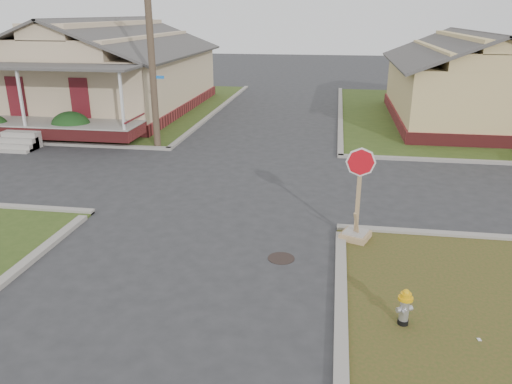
# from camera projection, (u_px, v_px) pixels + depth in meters

# --- Properties ---
(ground) EXTENTS (120.00, 120.00, 0.00)m
(ground) POSITION_uv_depth(u_px,v_px,m) (197.00, 243.00, 12.65)
(ground) COLOR #2C2C2F
(ground) RESTS_ON ground
(verge_far_left) EXTENTS (19.00, 19.00, 0.05)m
(verge_far_left) POSITION_uv_depth(u_px,v_px,m) (73.00, 105.00, 31.28)
(verge_far_left) COLOR #334819
(verge_far_left) RESTS_ON ground
(curbs) EXTENTS (80.00, 40.00, 0.12)m
(curbs) POSITION_uv_depth(u_px,v_px,m) (236.00, 181.00, 17.30)
(curbs) COLOR gray
(curbs) RESTS_ON ground
(manhole) EXTENTS (0.64, 0.64, 0.01)m
(manhole) POSITION_uv_depth(u_px,v_px,m) (281.00, 258.00, 11.86)
(manhole) COLOR black
(manhole) RESTS_ON ground
(corner_house) EXTENTS (10.10, 15.50, 5.30)m
(corner_house) POSITION_uv_depth(u_px,v_px,m) (105.00, 72.00, 28.85)
(corner_house) COLOR maroon
(corner_house) RESTS_ON ground
(side_house_yellow) EXTENTS (7.60, 11.60, 4.70)m
(side_house_yellow) POSITION_uv_depth(u_px,v_px,m) (468.00, 81.00, 25.76)
(side_house_yellow) COLOR maroon
(side_house_yellow) RESTS_ON ground
(utility_pole) EXTENTS (1.80, 0.28, 9.00)m
(utility_pole) POSITION_uv_depth(u_px,v_px,m) (150.00, 35.00, 19.95)
(utility_pole) COLOR #413226
(utility_pole) RESTS_ON ground
(fire_hydrant) EXTENTS (0.27, 0.27, 0.73)m
(fire_hydrant) POSITION_uv_depth(u_px,v_px,m) (405.00, 305.00, 9.16)
(fire_hydrant) COLOR black
(fire_hydrant) RESTS_ON ground
(stop_sign) EXTENTS (0.68, 0.67, 2.42)m
(stop_sign) POSITION_uv_depth(u_px,v_px,m) (356.00, 220.00, 12.61)
(stop_sign) COLOR #9D7A55
(stop_sign) RESTS_ON ground
(hedge_right) EXTENTS (1.62, 1.33, 1.24)m
(hedge_right) POSITION_uv_depth(u_px,v_px,m) (71.00, 127.00, 22.34)
(hedge_right) COLOR #163B15
(hedge_right) RESTS_ON verge_far_left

